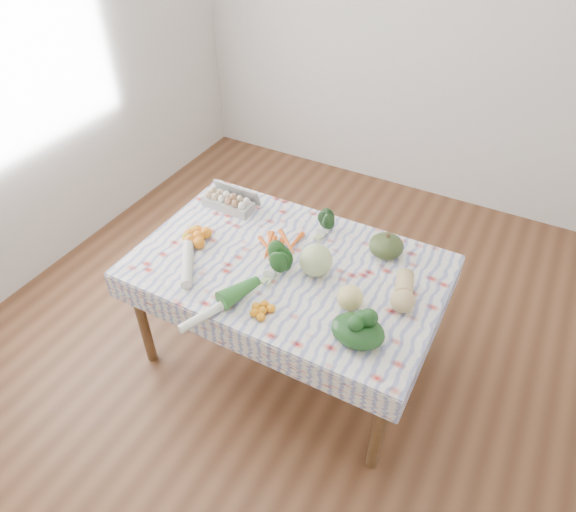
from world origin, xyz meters
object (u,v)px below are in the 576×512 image
Objects in this scene: egg_carton at (228,202)px; butternut_squash at (404,290)px; kabocha_squash at (386,246)px; grapefruit at (350,298)px; cabbage at (316,260)px; dining_table at (288,275)px.

egg_carton is 1.24× the size of butternut_squash.
egg_carton is 1.01m from kabocha_squash.
egg_carton is at bearing -177.52° from kabocha_squash.
butternut_squash is 2.00× the size of grapefruit.
cabbage is 0.67× the size of butternut_squash.
butternut_squash is (1.21, -0.24, 0.02)m from egg_carton.
dining_table is at bearing -176.33° from cabbage.
dining_table is 4.96× the size of egg_carton.
kabocha_squash is (0.44, 0.33, 0.15)m from dining_table.
butternut_squash is at bearing -10.20° from egg_carton.
grapefruit is (-0.21, -0.18, 0.00)m from butternut_squash.
dining_table is 6.15× the size of butternut_squash.
cabbage is 1.34× the size of grapefruit.
butternut_squash is at bearing -55.17° from kabocha_squash.
butternut_squash is at bearing 40.21° from grapefruit.
egg_carton reaches higher than dining_table.
cabbage reaches higher than kabocha_squash.
grapefruit is (0.42, -0.14, 0.15)m from dining_table.
kabocha_squash is (1.01, 0.04, 0.02)m from egg_carton.
kabocha_squash is at bearing 3.57° from egg_carton.
cabbage is at bearing 3.67° from dining_table.
butternut_squash is 0.28m from grapefruit.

